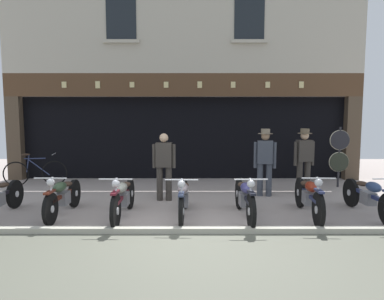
% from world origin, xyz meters
% --- Properties ---
extents(ground, '(23.01, 22.00, 0.18)m').
position_xyz_m(ground, '(0.00, -0.98, -0.04)').
color(ground, '#A2958E').
extents(shop_facade, '(11.31, 4.42, 6.75)m').
position_xyz_m(shop_facade, '(0.00, 6.98, 1.79)').
color(shop_facade, black).
rests_on(shop_facade, ground).
extents(motorcycle_left, '(0.62, 1.94, 0.90)m').
position_xyz_m(motorcycle_left, '(-2.40, 1.15, 0.42)').
color(motorcycle_left, black).
rests_on(motorcycle_left, ground).
extents(motorcycle_center_left, '(0.62, 2.06, 0.92)m').
position_xyz_m(motorcycle_center_left, '(-1.12, 1.01, 0.43)').
color(motorcycle_center_left, black).
rests_on(motorcycle_center_left, ground).
extents(motorcycle_center, '(0.62, 1.97, 0.90)m').
position_xyz_m(motorcycle_center, '(0.09, 1.04, 0.41)').
color(motorcycle_center, black).
rests_on(motorcycle_center, ground).
extents(motorcycle_center_right, '(0.62, 2.08, 0.92)m').
position_xyz_m(motorcycle_center_right, '(1.33, 0.98, 0.43)').
color(motorcycle_center_right, black).
rests_on(motorcycle_center_right, ground).
extents(motorcycle_right, '(0.62, 2.10, 0.93)m').
position_xyz_m(motorcycle_right, '(2.64, 1.07, 0.43)').
color(motorcycle_right, black).
rests_on(motorcycle_right, ground).
extents(motorcycle_far_right, '(0.62, 2.08, 0.91)m').
position_xyz_m(motorcycle_far_right, '(3.90, 1.13, 0.42)').
color(motorcycle_far_right, black).
rests_on(motorcycle_far_right, ground).
extents(salesman_left, '(0.56, 0.26, 1.62)m').
position_xyz_m(salesman_left, '(-0.41, 2.43, 0.90)').
color(salesman_left, '#38332D').
rests_on(salesman_left, ground).
extents(shopkeeper_center, '(0.55, 0.36, 1.71)m').
position_xyz_m(shopkeeper_center, '(2.11, 2.89, 0.96)').
color(shopkeeper_center, '#3D424C').
rests_on(shopkeeper_center, ground).
extents(salesman_right, '(0.55, 0.36, 1.71)m').
position_xyz_m(salesman_right, '(3.15, 3.07, 0.96)').
color(salesman_right, '#38332D').
rests_on(salesman_right, ground).
extents(tyre_sign_pole, '(0.57, 0.07, 1.71)m').
position_xyz_m(tyre_sign_pole, '(4.42, 3.97, 1.01)').
color(tyre_sign_pole, '#232328').
rests_on(tyre_sign_pole, ground).
extents(advert_board_near, '(0.75, 0.03, 1.09)m').
position_xyz_m(advert_board_near, '(-1.76, 5.40, 1.64)').
color(advert_board_near, silver).
extents(leaning_bicycle, '(1.77, 0.50, 0.95)m').
position_xyz_m(leaning_bicycle, '(-4.31, 4.24, 0.38)').
color(leaning_bicycle, black).
rests_on(leaning_bicycle, ground).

